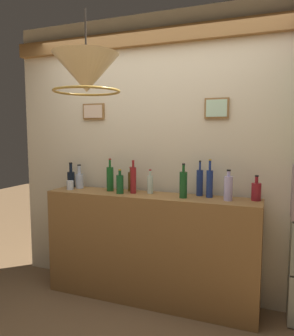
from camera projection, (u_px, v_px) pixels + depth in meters
The scene contains 16 objects.
panelled_rear_partition at pixel (158, 149), 3.15m from camera, with size 3.12×0.15×2.68m.
bar_shelf_unit at pixel (149, 248), 3.01m from camera, with size 1.98×0.36×1.01m, color olive.
liquor_bottle_port at pixel (228, 188), 2.69m from camera, with size 0.07×0.07×0.26m.
liquor_bottle_rye at pixel (110, 178), 3.14m from camera, with size 0.07×0.07×0.32m.
liquor_bottle_amaro at pixel (210, 183), 2.82m from camera, with size 0.06×0.06×0.34m.
liquor_bottle_whiskey at pixel (200, 182), 2.89m from camera, with size 0.06×0.06×0.32m.
liquor_bottle_vermouth at pixel (71, 178), 3.37m from camera, with size 0.08×0.08×0.25m.
liquor_bottle_sherry at pixel (79, 180), 3.29m from camera, with size 0.08×0.08×0.24m.
liquor_bottle_gin at pixel (131, 181), 3.12m from camera, with size 0.06×0.06×0.24m.
liquor_bottle_vodka at pixel (150, 184), 3.01m from camera, with size 0.06×0.06×0.22m.
liquor_bottle_rum at pixel (120, 184), 3.00m from camera, with size 0.07×0.07×0.23m.
liquor_bottle_tequila at pixel (133, 180), 3.01m from camera, with size 0.06×0.06×0.31m.
liquor_bottle_brandy at pixel (256, 191), 2.69m from camera, with size 0.08×0.08×0.21m.
liquor_bottle_scotch at pixel (183, 184), 2.80m from camera, with size 0.07×0.07×0.30m.
glass_tumbler_rocks at pixel (70, 185), 3.21m from camera, with size 0.07×0.07×0.09m.
pendant_lamp at pixel (86, 74), 2.03m from camera, with size 0.42×0.42×0.51m.
Camera 1 is at (1.03, -1.88, 1.57)m, focal length 34.63 mm.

